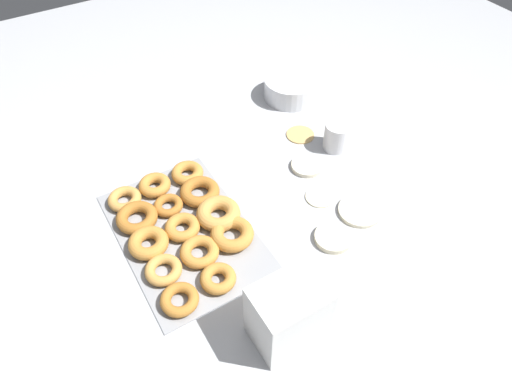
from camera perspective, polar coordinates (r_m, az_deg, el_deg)
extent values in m
plane|color=#B2B5BA|center=(1.31, 3.58, 0.25)|extent=(3.00, 3.00, 0.00)
cylinder|color=beige|center=(1.28, 12.82, -2.32)|extent=(0.12, 0.12, 0.01)
cylinder|color=tan|center=(1.49, 5.57, 7.20)|extent=(0.09, 0.09, 0.01)
cylinder|color=beige|center=(1.21, 9.62, -5.66)|extent=(0.10, 0.10, 0.02)
cylinder|color=beige|center=(1.30, 7.98, -0.57)|extent=(0.08, 0.08, 0.01)
cylinder|color=beige|center=(1.38, 6.38, 3.27)|extent=(0.09, 0.09, 0.01)
cube|color=#93969B|center=(1.22, -8.93, -4.95)|extent=(0.48, 0.32, 0.01)
torus|color=#D19347|center=(1.31, -16.10, -0.87)|extent=(0.09, 0.09, 0.03)
torus|color=#AD6B28|center=(1.25, -14.66, -3.11)|extent=(0.11, 0.11, 0.03)
torus|color=#C68438|center=(1.19, -13.30, -6.21)|extent=(0.10, 0.10, 0.03)
torus|color=#D19347|center=(1.14, -11.49, -9.53)|extent=(0.09, 0.09, 0.03)
torus|color=#B7752D|center=(1.09, -9.54, -13.11)|extent=(0.09, 0.09, 0.03)
torus|color=#C68438|center=(1.33, -12.54, 0.85)|extent=(0.09, 0.09, 0.03)
torus|color=#AD6B28|center=(1.27, -10.90, -1.65)|extent=(0.08, 0.08, 0.02)
torus|color=#C68438|center=(1.21, -9.18, -4.37)|extent=(0.09, 0.09, 0.03)
torus|color=#C68438|center=(1.16, -7.07, -7.43)|extent=(0.10, 0.10, 0.03)
torus|color=#C68438|center=(1.11, -4.76, -10.71)|extent=(0.09, 0.09, 0.03)
torus|color=#C68438|center=(1.34, -8.57, 2.37)|extent=(0.09, 0.09, 0.03)
torus|color=#AD6B28|center=(1.29, -7.04, 0.04)|extent=(0.11, 0.11, 0.03)
torus|color=#D19347|center=(1.22, -4.81, -2.58)|extent=(0.12, 0.12, 0.04)
torus|color=#C68438|center=(1.18, -3.00, -5.26)|extent=(0.11, 0.11, 0.03)
cylinder|color=white|center=(1.64, 4.41, 12.85)|extent=(0.19, 0.19, 0.07)
cube|color=white|center=(1.05, 3.85, -16.68)|extent=(0.11, 0.15, 0.03)
cube|color=white|center=(1.03, 3.93, -15.99)|extent=(0.11, 0.15, 0.03)
cube|color=white|center=(1.00, 4.01, -15.26)|extent=(0.11, 0.15, 0.03)
cube|color=white|center=(0.98, 4.10, -14.50)|extent=(0.11, 0.15, 0.03)
cube|color=white|center=(0.95, 4.19, -13.70)|extent=(0.11, 0.15, 0.03)
cube|color=white|center=(0.93, 4.28, -12.86)|extent=(0.11, 0.15, 0.03)
cylinder|color=white|center=(1.44, 10.11, 6.88)|extent=(0.08, 0.08, 0.09)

